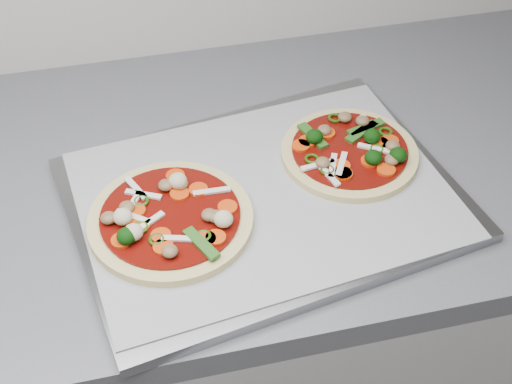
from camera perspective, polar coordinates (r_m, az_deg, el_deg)
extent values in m
cube|color=#BBBBB8|center=(1.46, 14.55, -9.26)|extent=(3.60, 0.60, 0.86)
cube|color=slate|center=(1.14, 18.52, 4.45)|extent=(3.60, 0.60, 0.04)
cube|color=gray|center=(0.94, 0.65, -0.55)|extent=(0.55, 0.45, 0.02)
cube|color=#A2A3A8|center=(0.93, 0.65, -0.16)|extent=(0.51, 0.40, 0.00)
cylinder|color=#D4C37A|center=(0.90, -6.84, -2.21)|extent=(0.28, 0.28, 0.01)
cylinder|color=maroon|center=(0.89, -6.88, -1.88)|extent=(0.24, 0.24, 0.00)
cylinder|color=#FD3900|center=(0.90, -9.60, -1.49)|extent=(0.03, 0.03, 0.00)
torus|color=#224709|center=(0.88, -9.21, -2.81)|extent=(0.03, 0.03, 0.00)
cylinder|color=#FD3900|center=(0.88, -9.25, -2.63)|extent=(0.04, 0.04, 0.00)
ellipsoid|color=beige|center=(0.88, -10.61, -1.96)|extent=(0.03, 0.03, 0.02)
cylinder|color=#FD3900|center=(0.92, -4.64, 0.19)|extent=(0.04, 0.04, 0.00)
cylinder|color=#FD3900|center=(0.89, -2.29, -1.23)|extent=(0.04, 0.04, 0.00)
cylinder|color=#FD3900|center=(0.85, -7.43, -4.40)|extent=(0.03, 0.03, 0.00)
cube|color=white|center=(0.88, -8.63, -2.46)|extent=(0.04, 0.03, 0.00)
ellipsoid|color=olive|center=(0.88, -3.77, -1.84)|extent=(0.03, 0.03, 0.01)
ellipsoid|color=olive|center=(0.90, -10.29, -1.20)|extent=(0.02, 0.02, 0.01)
torus|color=#224709|center=(0.86, -7.95, -3.80)|extent=(0.02, 0.02, 0.00)
ellipsoid|color=olive|center=(0.92, -7.23, 0.55)|extent=(0.03, 0.03, 0.01)
cylinder|color=#FD3900|center=(0.87, -10.73, -3.83)|extent=(0.03, 0.03, 0.00)
ellipsoid|color=beige|center=(0.92, -6.27, 0.90)|extent=(0.03, 0.03, 0.02)
torus|color=#224709|center=(0.86, -4.23, -3.55)|extent=(0.02, 0.02, 0.00)
ellipsoid|color=olive|center=(0.84, -6.91, -4.72)|extent=(0.03, 0.03, 0.01)
cube|color=white|center=(0.92, -9.00, -0.20)|extent=(0.05, 0.03, 0.00)
torus|color=#224709|center=(0.91, -9.17, -0.72)|extent=(0.02, 0.02, 0.00)
ellipsoid|color=beige|center=(0.87, -2.62, -2.17)|extent=(0.03, 0.03, 0.02)
ellipsoid|color=beige|center=(0.86, -9.79, -3.19)|extent=(0.03, 0.03, 0.02)
cube|color=white|center=(0.93, -9.59, 0.31)|extent=(0.03, 0.05, 0.00)
ellipsoid|color=olive|center=(0.92, -6.05, 0.65)|extent=(0.03, 0.03, 0.01)
cube|color=white|center=(0.91, -9.87, -1.00)|extent=(0.03, 0.05, 0.00)
ellipsoid|color=olive|center=(0.87, -3.26, -1.96)|extent=(0.03, 0.03, 0.01)
cylinder|color=#FD3900|center=(0.86, -3.24, -3.66)|extent=(0.03, 0.03, 0.00)
cylinder|color=#FD3900|center=(0.94, -6.47, 1.29)|extent=(0.03, 0.03, 0.00)
cylinder|color=#FD3900|center=(0.91, -6.13, -0.15)|extent=(0.03, 0.03, 0.00)
cube|color=white|center=(0.86, -5.99, -3.74)|extent=(0.05, 0.02, 0.00)
torus|color=#224709|center=(0.87, -9.77, -3.46)|extent=(0.03, 0.03, 0.00)
cylinder|color=#FD3900|center=(0.86, -7.61, -3.49)|extent=(0.03, 0.03, 0.00)
cube|color=#356C21|center=(0.85, -4.41, -4.13)|extent=(0.04, 0.06, 0.00)
ellipsoid|color=#0D3708|center=(0.86, -10.32, -3.49)|extent=(0.03, 0.03, 0.02)
cylinder|color=#FD3900|center=(0.86, -4.03, -3.77)|extent=(0.03, 0.03, 0.00)
cube|color=white|center=(0.91, -3.57, 0.06)|extent=(0.05, 0.01, 0.00)
ellipsoid|color=olive|center=(0.89, -11.71, -2.04)|extent=(0.02, 0.02, 0.01)
cube|color=white|center=(0.89, -9.81, -1.96)|extent=(0.04, 0.04, 0.00)
cylinder|color=#D4C37A|center=(0.99, 7.48, 3.11)|extent=(0.23, 0.23, 0.01)
cylinder|color=maroon|center=(0.99, 7.51, 3.40)|extent=(0.19, 0.19, 0.00)
ellipsoid|color=olive|center=(0.95, 5.37, 2.36)|extent=(0.02, 0.02, 0.01)
torus|color=#224709|center=(0.96, 4.50, 2.66)|extent=(0.03, 0.03, 0.00)
ellipsoid|color=#0D3708|center=(0.96, 9.38, 2.74)|extent=(0.03, 0.03, 0.02)
ellipsoid|color=#0D3708|center=(0.98, 4.69, 4.44)|extent=(0.03, 0.03, 0.02)
cylinder|color=#FD3900|center=(0.99, 10.76, 3.46)|extent=(0.03, 0.03, 0.00)
cylinder|color=#FD3900|center=(1.00, 10.65, 4.03)|extent=(0.03, 0.03, 0.00)
ellipsoid|color=olive|center=(0.99, 10.88, 3.66)|extent=(0.02, 0.02, 0.01)
cube|color=white|center=(0.95, 4.97, 2.16)|extent=(0.05, 0.01, 0.00)
cylinder|color=#FD3900|center=(1.00, 9.90, 3.86)|extent=(0.03, 0.03, 0.00)
cube|color=#356C21|center=(1.01, 8.46, 4.78)|extent=(0.06, 0.04, 0.00)
cube|color=white|center=(0.96, 6.86, 2.24)|extent=(0.03, 0.05, 0.00)
cube|color=#356C21|center=(1.00, 4.55, 4.51)|extent=(0.03, 0.06, 0.00)
torus|color=#224709|center=(0.99, 9.64, 3.38)|extent=(0.03, 0.03, 0.00)
torus|color=#224709|center=(0.95, 5.73, 1.76)|extent=(0.03, 0.03, 0.00)
ellipsoid|color=olive|center=(1.02, 8.52, 5.65)|extent=(0.03, 0.03, 0.01)
cylinder|color=#FD3900|center=(0.95, 6.82, 2.08)|extent=(0.03, 0.03, 0.00)
cylinder|color=#FD3900|center=(0.99, 4.14, 4.06)|extent=(0.03, 0.03, 0.00)
cube|color=white|center=(1.02, 8.96, 5.27)|extent=(0.01, 0.05, 0.00)
cylinder|color=#FD3900|center=(0.98, 3.61, 3.71)|extent=(0.03, 0.03, 0.00)
cylinder|color=#FD3900|center=(0.97, 9.10, 2.46)|extent=(0.03, 0.03, 0.00)
torus|color=#224709|center=(1.02, 10.32, 4.75)|extent=(0.02, 0.02, 0.00)
torus|color=#224709|center=(1.03, 6.34, 5.91)|extent=(0.03, 0.03, 0.00)
cylinder|color=#FD3900|center=(0.96, 10.37, 1.75)|extent=(0.03, 0.03, 0.00)
cube|color=white|center=(0.95, 6.15, 2.10)|extent=(0.03, 0.05, 0.00)
cylinder|color=#FD3900|center=(0.94, 6.94, 1.48)|extent=(0.03, 0.03, 0.00)
cube|color=#356C21|center=(1.02, 8.80, 5.10)|extent=(0.06, 0.03, 0.00)
cube|color=white|center=(0.94, 5.79, 1.41)|extent=(0.02, 0.05, 0.00)
ellipsoid|color=#0D3708|center=(0.97, 11.30, 2.92)|extent=(0.03, 0.03, 0.02)
cube|color=white|center=(0.99, 9.50, 3.43)|extent=(0.04, 0.03, 0.00)
ellipsoid|color=#0D3708|center=(0.99, 9.28, 4.43)|extent=(0.03, 0.03, 0.02)
cylinder|color=#FD3900|center=(0.94, 7.01, 1.47)|extent=(0.03, 0.03, 0.00)
ellipsoid|color=olive|center=(0.97, 10.80, 2.56)|extent=(0.03, 0.03, 0.01)
ellipsoid|color=olive|center=(1.03, 7.13, 5.97)|extent=(0.02, 0.02, 0.01)
ellipsoid|color=olive|center=(1.00, 5.51, 4.95)|extent=(0.03, 0.03, 0.01)
cylinder|color=#FD3900|center=(1.00, 5.64, 4.72)|extent=(0.03, 0.03, 0.00)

